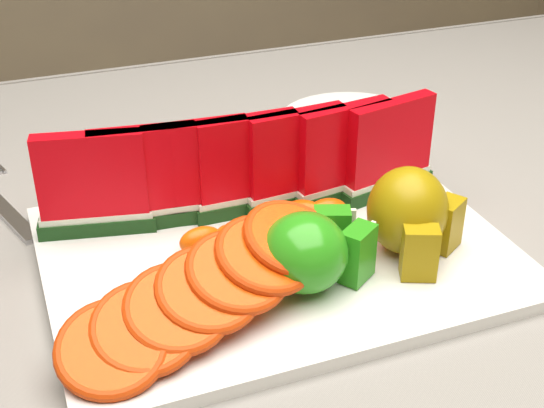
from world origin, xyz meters
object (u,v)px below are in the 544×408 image
apple_cluster (312,251)px  pear_cluster (411,214)px  platter (277,253)px  side_plate (353,123)px

apple_cluster → pear_cluster: pear_cluster is taller
platter → side_plate: 0.30m
pear_cluster → platter: bearing=156.0°
platter → apple_cluster: apple_cluster is taller
apple_cluster → pear_cluster: size_ratio=1.14×
pear_cluster → side_plate: pear_cluster is taller
platter → apple_cluster: 0.07m
platter → side_plate: size_ratio=1.89×
side_plate → pear_cluster: bearing=-107.2°
platter → pear_cluster: 0.12m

